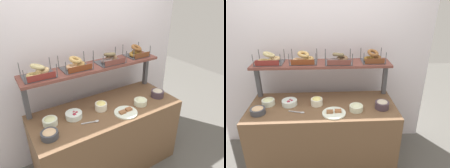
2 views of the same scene
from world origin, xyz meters
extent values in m
plane|color=#595651|center=(0.00, 0.00, 0.00)|extent=(8.00, 8.00, 0.00)
cube|color=silver|center=(0.00, 0.55, 1.20)|extent=(2.88, 0.06, 2.40)
cube|color=brown|center=(0.00, 0.00, 0.42)|extent=(1.68, 0.70, 0.85)
cube|color=#4C4C51|center=(-0.78, 0.27, 1.05)|extent=(0.05, 0.05, 0.40)
cube|color=#4C4C51|center=(0.78, 0.27, 1.05)|extent=(0.05, 0.05, 0.40)
cube|color=brown|center=(0.00, 0.27, 1.26)|extent=(1.64, 0.32, 0.03)
cylinder|color=#40434B|center=(-0.69, -0.14, 0.88)|extent=(0.16, 0.16, 0.06)
ellipsoid|color=#D8AE81|center=(-0.69, -0.14, 0.91)|extent=(0.12, 0.12, 0.04)
cylinder|color=#453642|center=(0.67, -0.10, 0.89)|extent=(0.16, 0.16, 0.08)
ellipsoid|color=beige|center=(0.67, -0.10, 0.92)|extent=(0.12, 0.12, 0.06)
cylinder|color=beige|center=(0.37, -0.13, 0.88)|extent=(0.15, 0.15, 0.06)
ellipsoid|color=beige|center=(0.37, -0.13, 0.91)|extent=(0.12, 0.12, 0.04)
cylinder|color=white|center=(-0.63, 0.05, 0.88)|extent=(0.15, 0.15, 0.07)
ellipsoid|color=beige|center=(-0.63, 0.05, 0.91)|extent=(0.11, 0.11, 0.05)
cylinder|color=white|center=(-0.38, 0.03, 0.88)|extent=(0.17, 0.17, 0.06)
sphere|color=#A52F40|center=(-0.39, 0.00, 0.90)|extent=(0.04, 0.04, 0.04)
sphere|color=#9C424D|center=(-0.37, 0.05, 0.90)|extent=(0.03, 0.03, 0.03)
sphere|color=#A52D3C|center=(-0.35, 0.02, 0.90)|extent=(0.03, 0.03, 0.03)
cylinder|color=white|center=(-0.07, 0.02, 0.89)|extent=(0.13, 0.13, 0.08)
ellipsoid|color=#F9E980|center=(-0.07, 0.02, 0.92)|extent=(0.11, 0.11, 0.05)
cylinder|color=white|center=(0.13, -0.19, 0.86)|extent=(0.25, 0.25, 0.01)
cube|color=#925D39|center=(0.08, -0.19, 0.88)|extent=(0.07, 0.05, 0.02)
cube|color=#9D603B|center=(0.17, -0.18, 0.88)|extent=(0.07, 0.05, 0.02)
cube|color=#B7B7BC|center=(-0.30, -0.14, 0.86)|extent=(0.14, 0.05, 0.01)
ellipsoid|color=#B7B7BC|center=(-0.21, -0.16, 0.86)|extent=(0.04, 0.03, 0.01)
cube|color=#4C4C51|center=(-0.61, 0.28, 1.28)|extent=(0.31, 0.24, 0.01)
cylinder|color=#4C4C51|center=(-0.76, 0.17, 1.35)|extent=(0.01, 0.01, 0.14)
cylinder|color=#4C4C51|center=(-0.46, 0.17, 1.35)|extent=(0.01, 0.01, 0.14)
cylinder|color=#4C4C51|center=(-0.76, 0.40, 1.35)|extent=(0.01, 0.01, 0.14)
cylinder|color=#4C4C51|center=(-0.46, 0.40, 1.35)|extent=(0.01, 0.01, 0.14)
cube|color=maroon|center=(-0.61, 0.16, 1.32)|extent=(0.27, 0.01, 0.06)
torus|color=tan|center=(-0.67, 0.25, 1.32)|extent=(0.20, 0.20, 0.05)
torus|color=tan|center=(-0.56, 0.32, 1.32)|extent=(0.15, 0.14, 0.06)
torus|color=#CBBA7F|center=(-0.61, 0.28, 1.38)|extent=(0.18, 0.17, 0.09)
cube|color=#4C4C51|center=(-0.21, 0.29, 1.28)|extent=(0.32, 0.24, 0.01)
cylinder|color=#4C4C51|center=(-0.37, 0.17, 1.35)|extent=(0.01, 0.01, 0.14)
cylinder|color=#4C4C51|center=(-0.06, 0.17, 1.35)|extent=(0.01, 0.01, 0.14)
cylinder|color=#4C4C51|center=(-0.37, 0.40, 1.35)|extent=(0.01, 0.01, 0.14)
cylinder|color=#4C4C51|center=(-0.06, 0.40, 1.35)|extent=(0.01, 0.01, 0.14)
cube|color=brown|center=(-0.21, 0.17, 1.32)|extent=(0.27, 0.01, 0.06)
torus|color=tan|center=(-0.27, 0.26, 1.32)|extent=(0.20, 0.20, 0.06)
torus|color=tan|center=(-0.17, 0.32, 1.31)|extent=(0.14, 0.14, 0.05)
torus|color=tan|center=(-0.21, 0.29, 1.38)|extent=(0.20, 0.20, 0.08)
cube|color=#4C4C51|center=(0.20, 0.25, 1.28)|extent=(0.32, 0.24, 0.01)
cylinder|color=#4C4C51|center=(0.04, 0.14, 1.35)|extent=(0.01, 0.01, 0.14)
cylinder|color=#4C4C51|center=(0.35, 0.14, 1.35)|extent=(0.01, 0.01, 0.14)
cylinder|color=#4C4C51|center=(0.04, 0.37, 1.35)|extent=(0.01, 0.01, 0.14)
cylinder|color=#4C4C51|center=(0.35, 0.37, 1.35)|extent=(0.01, 0.01, 0.14)
cube|color=brown|center=(0.20, 0.13, 1.32)|extent=(0.27, 0.01, 0.06)
torus|color=#6E5854|center=(0.14, 0.22, 1.32)|extent=(0.17, 0.18, 0.06)
torus|color=#846143|center=(0.24, 0.29, 1.32)|extent=(0.19, 0.20, 0.06)
torus|color=olive|center=(0.20, 0.25, 1.38)|extent=(0.18, 0.19, 0.08)
cube|color=#4C4C51|center=(0.61, 0.29, 1.28)|extent=(0.27, 0.24, 0.01)
cylinder|color=#4C4C51|center=(0.49, 0.17, 1.35)|extent=(0.01, 0.01, 0.14)
cylinder|color=#4C4C51|center=(0.74, 0.17, 1.35)|extent=(0.01, 0.01, 0.14)
cylinder|color=#4C4C51|center=(0.49, 0.40, 1.35)|extent=(0.01, 0.01, 0.14)
cylinder|color=#4C4C51|center=(0.74, 0.40, 1.35)|extent=(0.01, 0.01, 0.14)
cube|color=brown|center=(0.61, 0.17, 1.32)|extent=(0.23, 0.01, 0.06)
torus|color=olive|center=(0.57, 0.26, 1.32)|extent=(0.15, 0.15, 0.05)
torus|color=brown|center=(0.65, 0.32, 1.31)|extent=(0.16, 0.16, 0.05)
torus|color=brown|center=(0.61, 0.29, 1.38)|extent=(0.20, 0.20, 0.09)
camera|label=1|loc=(-0.99, -1.67, 2.10)|focal=32.63mm
camera|label=2|loc=(0.07, -2.10, 2.04)|focal=33.15mm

